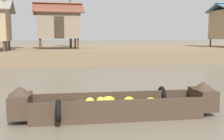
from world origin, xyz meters
The scene contains 4 objects.
ground_plane centered at (0.00, 10.00, 0.00)m, with size 300.00×300.00×0.00m, color #665B4C.
riverbank_strip centered at (0.00, 27.95, 0.49)m, with size 160.00×20.00×0.98m, color #756047.
banana_boat centered at (-0.05, 5.63, 0.29)m, with size 5.26×1.50×0.84m.
stilt_house_mid_right centered at (-0.61, 23.44, 3.09)m, with size 4.19×3.10×3.94m.
Camera 1 is at (-1.77, -0.97, 2.02)m, focal length 44.23 mm.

